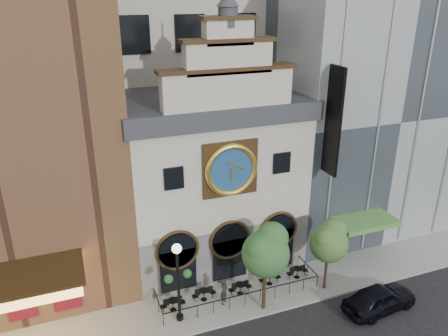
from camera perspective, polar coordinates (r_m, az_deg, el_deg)
ground at (r=28.53m, az=3.75°, el=-19.14°), size 120.00×120.00×0.00m
sidewalk at (r=30.24m, az=1.74°, el=-16.14°), size 44.00×5.00×0.15m
clock_building at (r=31.18m, az=-1.82°, el=-0.74°), size 12.60×8.78×18.65m
retail_building at (r=37.83m, az=16.13°, el=8.02°), size 14.00×14.40×20.00m
cafe_railing at (r=29.92m, az=1.76°, el=-15.35°), size 10.60×2.60×0.90m
bistro_0 at (r=28.79m, az=-6.70°, el=-17.22°), size 1.58×0.68×0.90m
bistro_1 at (r=29.40m, az=-2.64°, el=-16.10°), size 1.58×0.68×0.90m
bistro_2 at (r=29.87m, az=2.12°, el=-15.38°), size 1.58×0.68×0.90m
bistro_3 at (r=30.84m, az=6.00°, el=-14.15°), size 1.58×0.68×0.90m
bistro_4 at (r=31.70m, az=9.55°, el=-13.23°), size 1.58×0.68×0.90m
car_right at (r=30.29m, az=19.66°, el=-15.73°), size 5.14×2.50×1.69m
pedestrian at (r=28.86m, az=0.02°, el=-15.81°), size 0.75×0.79×1.81m
lamppost at (r=26.37m, az=-6.04°, el=-13.63°), size 1.70×0.66×5.32m
tree_left at (r=26.69m, az=5.55°, el=-10.60°), size 3.02×2.91×5.81m
tree_right at (r=29.40m, az=13.59°, el=-9.19°), size 2.60×2.50×5.01m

